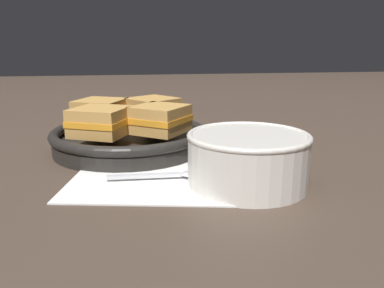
{
  "coord_description": "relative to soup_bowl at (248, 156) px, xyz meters",
  "views": [
    {
      "loc": [
        -0.06,
        -0.54,
        0.19
      ],
      "look_at": [
        0.04,
        0.01,
        0.04
      ],
      "focal_mm": 35.0,
      "sensor_mm": 36.0,
      "label": 1
    }
  ],
  "objects": [
    {
      "name": "sandwich_near_right",
      "position": [
        -0.11,
        0.26,
        0.02
      ],
      "size": [
        0.12,
        0.12,
        0.05
      ],
      "rotation": [
        0.0,
        0.0,
        8.49
      ],
      "color": "#C18E47",
      "rests_on": "skillet"
    },
    {
      "name": "skillet",
      "position": [
        -0.16,
        0.21,
        -0.02
      ],
      "size": [
        0.28,
        0.28,
        0.04
      ],
      "color": "black",
      "rests_on": "ground_plane"
    },
    {
      "name": "sandwich_far_right",
      "position": [
        -0.2,
        0.16,
        0.02
      ],
      "size": [
        0.11,
        0.11,
        0.05
      ],
      "rotation": [
        0.0,
        0.0,
        12.12
      ],
      "color": "#C18E47",
      "rests_on": "skillet"
    },
    {
      "name": "spoon",
      "position": [
        -0.08,
        0.03,
        -0.03
      ],
      "size": [
        0.15,
        0.03,
        0.01
      ],
      "rotation": [
        0.0,
        0.0,
        -0.05
      ],
      "color": "silver",
      "rests_on": "napkin"
    },
    {
      "name": "soup_bowl",
      "position": [
        0.0,
        0.0,
        0.0
      ],
      "size": [
        0.17,
        0.17,
        0.07
      ],
      "color": "silver",
      "rests_on": "ground_plane"
    },
    {
      "name": "sandwich_far_left",
      "position": [
        -0.21,
        0.26,
        0.02
      ],
      "size": [
        0.11,
        0.11,
        0.05
      ],
      "rotation": [
        0.0,
        0.0,
        10.56
      ],
      "color": "#C18E47",
      "rests_on": "skillet"
    },
    {
      "name": "napkin",
      "position": [
        -0.12,
        0.05,
        -0.04
      ],
      "size": [
        0.27,
        0.25,
        0.0
      ],
      "color": "white",
      "rests_on": "ground_plane"
    },
    {
      "name": "ground_plane",
      "position": [
        -0.1,
        0.07,
        -0.04
      ],
      "size": [
        4.0,
        4.0,
        0.0
      ],
      "primitive_type": "plane",
      "color": "#47382D"
    },
    {
      "name": "sandwich_near_left",
      "position": [
        -0.11,
        0.16,
        0.02
      ],
      "size": [
        0.12,
        0.12,
        0.05
      ],
      "rotation": [
        0.0,
        0.0,
        7.2
      ],
      "color": "#C18E47",
      "rests_on": "skillet"
    }
  ]
}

